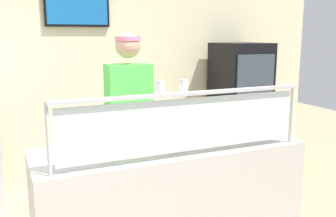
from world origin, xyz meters
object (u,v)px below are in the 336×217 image
(drink_fridge, at_px, (240,105))
(parmesan_shaker, at_px, (160,88))
(pepper_flake_shaker, at_px, (183,87))
(pizza_server, at_px, (165,139))
(worker_figure, at_px, (130,121))
(pizza_tray, at_px, (164,141))

(drink_fridge, bearing_deg, parmesan_shaker, -134.98)
(parmesan_shaker, xyz_separation_m, pepper_flake_shaker, (0.16, -0.00, 0.00))
(pizza_server, height_order, parmesan_shaker, parmesan_shaker)
(worker_figure, relative_size, drink_fridge, 1.07)
(pizza_server, xyz_separation_m, pepper_flake_shaker, (-0.01, -0.32, 0.43))
(pizza_server, height_order, drink_fridge, drink_fridge)
(pizza_server, relative_size, worker_figure, 0.16)
(pizza_server, xyz_separation_m, worker_figure, (-0.07, 0.59, 0.02))
(parmesan_shaker, relative_size, pepper_flake_shaker, 0.99)
(pepper_flake_shaker, relative_size, drink_fridge, 0.05)
(worker_figure, bearing_deg, pizza_tray, -83.16)
(pizza_server, bearing_deg, worker_figure, 86.71)
(pizza_tray, relative_size, worker_figure, 0.27)
(pepper_flake_shaker, xyz_separation_m, worker_figure, (-0.06, 0.92, -0.41))
(pizza_server, bearing_deg, pizza_tray, 85.59)
(pizza_tray, relative_size, pepper_flake_shaker, 5.65)
(pizza_server, bearing_deg, parmesan_shaker, -128.15)
(pizza_tray, height_order, pepper_flake_shaker, pepper_flake_shaker)
(worker_figure, bearing_deg, pizza_server, -83.20)
(drink_fridge, bearing_deg, pepper_flake_shaker, -132.58)
(pizza_server, relative_size, drink_fridge, 0.17)
(pizza_tray, distance_m, drink_fridge, 2.46)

